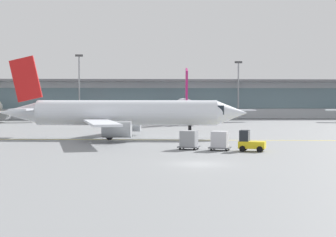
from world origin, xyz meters
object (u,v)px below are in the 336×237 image
apron_light_mast_1 (79,84)px  apron_light_mast_2 (238,87)px  gate_airplane_1 (184,107)px  cargo_dolly_lead (220,140)px  cargo_dolly_trailing (189,139)px  baggage_tug (250,142)px  taxiing_regional_jet (124,114)px

apron_light_mast_1 → apron_light_mast_2: bearing=2.8°
gate_airplane_1 → cargo_dolly_lead: bearing=-178.6°
gate_airplane_1 → cargo_dolly_trailing: bearing=178.4°
baggage_tug → apron_light_mast_2: (13.36, 76.57, 6.76)m
cargo_dolly_lead → apron_light_mast_2: 77.50m
cargo_dolly_lead → cargo_dolly_trailing: size_ratio=1.00×
gate_airplane_1 → cargo_dolly_lead: 61.48m
apron_light_mast_2 → cargo_dolly_trailing: bearing=-104.5°
taxiing_regional_jet → baggage_tug: bearing=-46.8°
baggage_tug → cargo_dolly_trailing: size_ratio=1.16×
gate_airplane_1 → baggage_tug: bearing=-176.0°
baggage_tug → apron_light_mast_1: size_ratio=0.19×
gate_airplane_1 → apron_light_mast_2: apron_light_mast_2 is taller
cargo_dolly_lead → apron_light_mast_2: apron_light_mast_2 is taller
apron_light_mast_2 → baggage_tug: bearing=-99.9°
gate_airplane_1 → cargo_dolly_trailing: (-4.85, -60.27, -2.21)m
baggage_tug → cargo_dolly_trailing: bearing=180.0°
taxiing_regional_jet → cargo_dolly_trailing: bearing=-58.5°
baggage_tug → apron_light_mast_1: (-24.62, 74.68, 7.42)m
cargo_dolly_trailing → apron_light_mast_1: bearing=125.1°
cargo_dolly_lead → cargo_dolly_trailing: same height
cargo_dolly_trailing → apron_light_mast_2: (19.23, 74.35, 6.60)m
baggage_tug → apron_light_mast_1: 78.98m
cargo_dolly_trailing → baggage_tug: bearing=-0.0°
apron_light_mast_1 → cargo_dolly_lead: bearing=-73.5°
taxiing_regional_jet → cargo_dolly_trailing: size_ratio=12.86×
cargo_dolly_lead → apron_light_mast_2: size_ratio=0.18×
gate_airplane_1 → apron_light_mast_2: (14.38, 14.08, 4.38)m
baggage_tug → apron_light_mast_2: size_ratio=0.21×
gate_airplane_1 → cargo_dolly_trailing: gate_airplane_1 is taller
taxiing_regional_jet → cargo_dolly_lead: size_ratio=12.86×
cargo_dolly_trailing → apron_light_mast_1: size_ratio=0.17×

